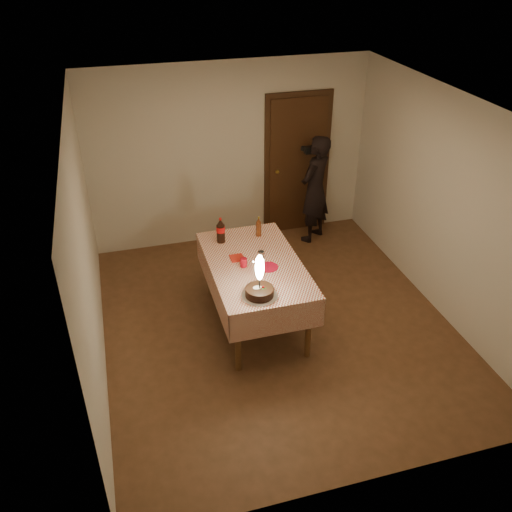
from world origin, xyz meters
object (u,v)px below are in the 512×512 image
birthday_cake (260,287)px  clear_cup (261,255)px  dining_table (255,271)px  photographer (315,189)px  red_cup (244,262)px  amber_bottle_right (259,227)px  red_plate (268,267)px  cola_bottle (221,230)px

birthday_cake → clear_cup: birthday_cake is taller
dining_table → photographer: size_ratio=1.07×
red_cup → amber_bottle_right: amber_bottle_right is taller
birthday_cake → amber_bottle_right: (0.34, 1.21, 0.01)m
red_cup → photographer: size_ratio=0.06×
amber_bottle_right → photographer: 1.64m
red_plate → photographer: photographer is taller
amber_bottle_right → birthday_cake: bearing=-105.7°
birthday_cake → red_plate: size_ratio=2.22×
birthday_cake → clear_cup: (0.22, 0.70, -0.07)m
red_plate → red_cup: size_ratio=2.20×
red_cup → amber_bottle_right: (0.35, 0.63, 0.07)m
birthday_cake → clear_cup: 0.73m
red_cup → dining_table: bearing=13.9°
birthday_cake → photographer: (1.52, 2.35, -0.14)m
red_cup → amber_bottle_right: 0.72m
amber_bottle_right → photographer: bearing=44.0°
birthday_cake → photographer: photographer is taller
dining_table → photographer: 2.22m
photographer → cola_bottle: bearing=-144.9°
dining_table → red_plate: bearing=-47.5°
red_cup → cola_bottle: bearing=101.3°
red_cup → clear_cup: size_ratio=1.11×
clear_cup → amber_bottle_right: (0.12, 0.52, 0.07)m
red_plate → dining_table: bearing=132.5°
clear_cup → amber_bottle_right: amber_bottle_right is taller
birthday_cake → amber_bottle_right: bearing=74.3°
red_plate → amber_bottle_right: (0.10, 0.72, 0.11)m
dining_table → amber_bottle_right: amber_bottle_right is taller
clear_cup → birthday_cake: bearing=-107.5°
red_plate → red_cup: red_cup is taller
dining_table → red_cup: 0.21m
dining_table → red_cup: (-0.14, -0.03, 0.16)m
clear_cup → dining_table: bearing=-142.3°
birthday_cake → red_plate: bearing=63.5°
clear_cup → amber_bottle_right: size_ratio=0.35×
clear_cup → amber_bottle_right: bearing=76.9°
birthday_cake → red_cup: size_ratio=4.89×
amber_bottle_right → red_cup: bearing=-119.5°
dining_table → clear_cup: clear_cup is taller
cola_bottle → photographer: size_ratio=0.20×
cola_bottle → amber_bottle_right: size_ratio=1.25×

